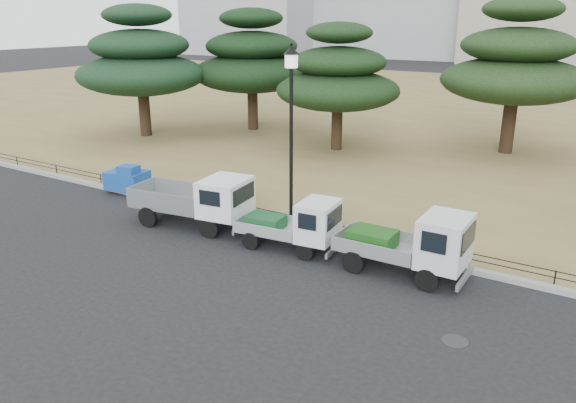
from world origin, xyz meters
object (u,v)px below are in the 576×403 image
Objects in this scene: truck_kei_front at (295,224)px; truck_kei_rear at (412,244)px; street_lamp at (291,108)px; truck_large at (197,198)px; tarp_pile at (127,179)px.

truck_kei_rear is at bearing -3.14° from truck_kei_front.
truck_large is at bearing -150.88° from street_lamp.
truck_kei_front is 9.18m from tarp_pile.
street_lamp is at bearing 21.41° from truck_large.
truck_kei_rear is 12.86m from tarp_pile.
truck_large is 1.33× the size of truck_kei_front.
truck_kei_front is 3.74m from truck_kei_rear.
truck_kei_front is at bearing -6.95° from truck_large.
truck_kei_rear reaches higher than tarp_pile.
truck_kei_front is (3.93, 0.05, -0.19)m from truck_large.
truck_large is 4.53m from street_lamp.
truck_kei_front is at bearing -9.06° from tarp_pile.
truck_large reaches higher than truck_kei_front.
tarp_pile is (-7.96, -0.08, -3.61)m from street_lamp.
truck_large is 3.94m from truck_kei_front.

